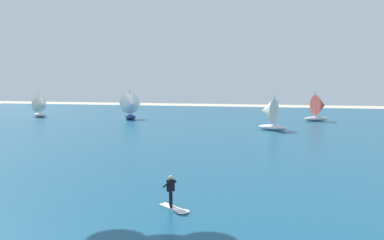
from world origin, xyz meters
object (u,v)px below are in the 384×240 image
Objects in this scene: sailboat_mid_right at (319,108)px; sailboat_far_right at (41,107)px; kitesurfer at (173,197)px; sailboat_outermost at (269,114)px; sailboat_anchored_offshore at (131,106)px.

sailboat_mid_right is 50.22m from sailboat_far_right.
kitesurfer is at bearing -104.62° from sailboat_mid_right.
sailboat_mid_right is 1.03× the size of sailboat_outermost.
kitesurfer is 56.64m from sailboat_far_right.
sailboat_outermost is 25.39m from sailboat_anchored_offshore.
sailboat_mid_right is at bearing 8.56° from sailboat_anchored_offshore.
sailboat_anchored_offshore reaches higher than sailboat_far_right.
sailboat_anchored_offshore reaches higher than sailboat_mid_right.
sailboat_far_right is 0.90× the size of sailboat_outermost.
sailboat_mid_right is 32.10m from sailboat_anchored_offshore.
sailboat_mid_right is at bearing 59.90° from sailboat_outermost.
kitesurfer is 0.45× the size of sailboat_far_right.
sailboat_anchored_offshore is at bearing -1.55° from sailboat_far_right.
sailboat_mid_right is at bearing 75.38° from kitesurfer.
sailboat_far_right is at bearing -175.11° from sailboat_mid_right.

